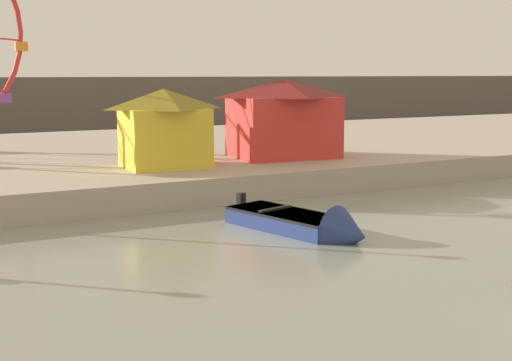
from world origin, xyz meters
TOP-DOWN VIEW (x-y plane):
  - quay_promenade at (0.00, 31.18)m, footprint 110.00×22.54m
  - motorboat_navy_blue at (5.45, 14.80)m, footprint 2.77×5.23m
  - carnival_booth_red_striped at (10.06, 24.18)m, footprint 5.02×3.99m
  - carnival_booth_yellow_awning at (4.27, 23.62)m, footprint 3.61×3.11m

SIDE VIEW (x-z plane):
  - motorboat_navy_blue at x=5.45m, z-range -0.46..1.02m
  - quay_promenade at x=0.00m, z-range 0.00..1.02m
  - carnival_booth_yellow_awning at x=4.27m, z-range 1.08..4.18m
  - carnival_booth_red_striped at x=10.06m, z-range 1.08..4.53m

